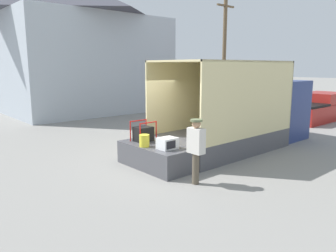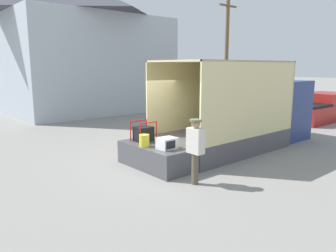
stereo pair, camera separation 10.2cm
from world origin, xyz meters
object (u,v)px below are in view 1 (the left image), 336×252
(pickup_truck_red, at_px, (318,109))
(utility_pole, at_px, (224,51))
(box_truck, at_px, (250,118))
(orange_bucket, at_px, (144,141))
(microwave, at_px, (167,143))
(worker_person, at_px, (196,145))
(portable_generator, at_px, (144,134))

(pickup_truck_red, distance_m, utility_pole, 8.59)
(box_truck, xyz_separation_m, orange_bucket, (-5.06, 0.03, -0.12))
(microwave, distance_m, utility_pole, 16.71)
(microwave, distance_m, worker_person, 1.19)
(pickup_truck_red, xyz_separation_m, utility_pole, (1.20, 7.77, 3.46))
(box_truck, xyz_separation_m, microwave, (-4.72, -0.59, -0.14))
(utility_pole, bearing_deg, portable_generator, -149.39)
(box_truck, distance_m, pickup_truck_red, 7.71)
(portable_generator, xyz_separation_m, orange_bucket, (-0.42, -0.58, -0.06))
(microwave, distance_m, portable_generator, 1.21)
(box_truck, distance_m, portable_generator, 4.67)
(pickup_truck_red, bearing_deg, microwave, -173.49)
(microwave, relative_size, utility_pole, 0.06)
(pickup_truck_red, relative_size, utility_pole, 0.67)
(worker_person, height_order, pickup_truck_red, worker_person)
(microwave, xyz_separation_m, worker_person, (-0.07, -1.17, 0.18))
(utility_pole, bearing_deg, orange_bucket, -148.39)
(box_truck, relative_size, microwave, 13.18)
(box_truck, bearing_deg, utility_pole, 44.13)
(utility_pole, bearing_deg, worker_person, -142.80)
(microwave, bearing_deg, utility_pole, 34.08)
(box_truck, distance_m, orange_bucket, 5.06)
(utility_pole, bearing_deg, pickup_truck_red, -98.78)
(orange_bucket, distance_m, worker_person, 1.82)
(microwave, xyz_separation_m, pickup_truck_red, (12.38, 1.41, -0.22))
(worker_person, distance_m, pickup_truck_red, 12.72)
(portable_generator, height_order, pickup_truck_red, pickup_truck_red)
(portable_generator, distance_m, worker_person, 2.39)
(microwave, bearing_deg, orange_bucket, 118.17)
(portable_generator, distance_m, pickup_truck_red, 12.29)
(worker_person, xyz_separation_m, utility_pole, (13.65, 10.36, 3.05))
(pickup_truck_red, height_order, utility_pole, utility_pole)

